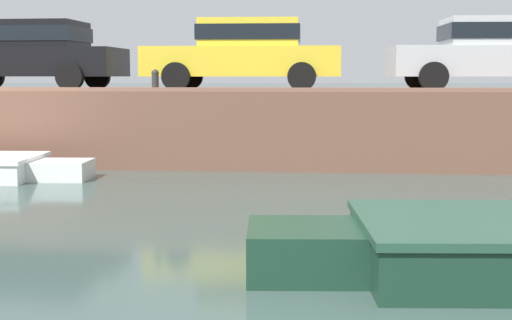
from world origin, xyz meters
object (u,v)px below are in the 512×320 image
car_leftmost_black (30,52)px  mooring_bollard_mid (155,79)px  car_centre_silver (488,51)px  car_left_inner_yellow (245,52)px

car_leftmost_black → mooring_bollard_mid: 3.63m
car_centre_silver → car_left_inner_yellow: bearing=-180.0°
car_leftmost_black → car_left_inner_yellow: size_ratio=1.00×
car_leftmost_black → car_centre_silver: bearing=0.0°
car_leftmost_black → mooring_bollard_mid: car_leftmost_black is taller
car_centre_silver → car_leftmost_black: bearing=-180.0°
car_leftmost_black → mooring_bollard_mid: size_ratio=9.72×
car_left_inner_yellow → car_leftmost_black: bearing=-180.0°
car_left_inner_yellow → mooring_bollard_mid: 2.34m
car_left_inner_yellow → mooring_bollard_mid: car_left_inner_yellow is taller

